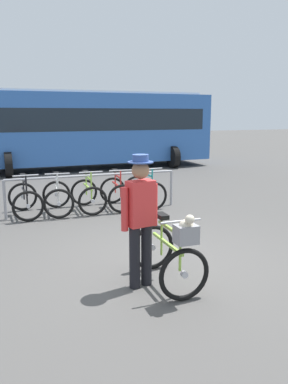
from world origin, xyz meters
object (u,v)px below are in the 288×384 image
(racked_bike_teal, at_px, (145,191))
(featured_bicycle, at_px, (171,252))
(racked_bike_white, at_px, (58,197))
(racked_bike_black, at_px, (25,200))
(racked_bike_red, at_px, (117,193))
(bus_distant, at_px, (89,126))
(racked_bike_lime, at_px, (88,195))
(person_with_featured_bike, at_px, (140,216))

(racked_bike_teal, relative_size, featured_bicycle, 0.95)
(racked_bike_teal, xyz_separation_m, featured_bicycle, (-1.40, -4.32, 0.12))
(racked_bike_white, bearing_deg, featured_bicycle, -80.88)
(racked_bike_black, relative_size, featured_bicycle, 0.91)
(racked_bike_black, xyz_separation_m, racked_bike_red, (2.10, -0.06, 0.00))
(featured_bicycle, distance_m, bus_distant, 11.55)
(racked_bike_black, relative_size, racked_bike_teal, 0.96)
(featured_bicycle, bearing_deg, bus_distant, 81.05)
(racked_bike_lime, xyz_separation_m, featured_bicycle, (0.00, -4.36, 0.12))
(racked_bike_black, distance_m, racked_bike_teal, 2.80)
(person_with_featured_bike, bearing_deg, racked_bike_white, 94.87)
(racked_bike_lime, relative_size, racked_bike_teal, 0.99)
(racked_bike_teal, height_order, featured_bicycle, featured_bicycle)
(racked_bike_black, height_order, racked_bike_white, same)
(person_with_featured_bike, bearing_deg, racked_bike_teal, 67.15)
(racked_bike_black, xyz_separation_m, bus_distant, (3.19, 6.94, 1.37))
(racked_bike_white, relative_size, racked_bike_teal, 1.02)
(racked_bike_black, bearing_deg, person_with_featured_bike, -75.93)
(racked_bike_red, distance_m, bus_distant, 7.22)
(racked_bike_black, height_order, featured_bicycle, featured_bicycle)
(racked_bike_red, bearing_deg, racked_bike_lime, 178.31)
(featured_bicycle, bearing_deg, racked_bike_black, 107.68)
(racked_bike_red, relative_size, featured_bicycle, 0.95)
(racked_bike_teal, bearing_deg, racked_bike_white, 178.31)
(featured_bicycle, bearing_deg, racked_bike_lime, 90.05)
(racked_bike_red, distance_m, person_with_featured_bike, 4.32)
(bus_distant, bearing_deg, racked_bike_teal, -93.18)
(racked_bike_lime, relative_size, featured_bicycle, 0.94)
(racked_bike_white, distance_m, racked_bike_teal, 2.10)
(racked_bike_black, xyz_separation_m, racked_bike_teal, (2.80, -0.08, 0.00))
(person_with_featured_bike, bearing_deg, racked_bike_red, 75.92)
(racked_bike_lime, bearing_deg, racked_bike_white, 178.31)
(racked_bike_red, bearing_deg, featured_bicycle, -99.11)
(racked_bike_black, bearing_deg, racked_bike_red, -1.69)
(racked_bike_white, relative_size, person_with_featured_bike, 0.68)
(featured_bicycle, height_order, bus_distant, bus_distant)
(racked_bike_lime, bearing_deg, bus_distant, 75.61)
(racked_bike_red, xyz_separation_m, bus_distant, (1.09, 7.00, 1.37))
(racked_bike_lime, height_order, racked_bike_teal, same)
(featured_bicycle, relative_size, bus_distant, 0.12)
(racked_bike_black, distance_m, racked_bike_white, 0.70)
(racked_bike_teal, bearing_deg, racked_bike_black, 178.31)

